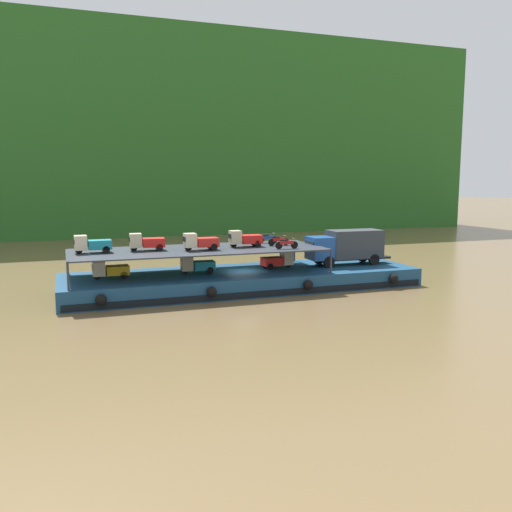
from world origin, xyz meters
The scene contains 15 objects.
ground_plane centered at (0.00, 0.00, 0.00)m, with size 400.00×400.00×0.00m, color brown.
hillside_far_bank centered at (0.00, 58.49, 19.39)m, with size 118.28×30.69×34.43m.
cargo_barge centered at (0.00, -0.03, 0.75)m, with size 29.51×8.92×1.50m.
covered_lorry centered at (9.77, 0.05, 3.19)m, with size 7.89×2.43×3.10m.
cargo_rack centered at (-3.80, 0.00, 3.44)m, with size 20.31×7.49×2.00m.
mini_truck_lower_stern centered at (-10.79, 0.07, 2.19)m, with size 2.77×1.26×1.38m.
mini_truck_lower_aft centered at (-3.92, 0.16, 2.19)m, with size 2.78×1.26×1.38m.
mini_truck_lower_mid centered at (3.23, 0.26, 2.19)m, with size 2.79×1.28×1.38m.
mini_truck_upper_stern centered at (-12.01, 0.40, 4.19)m, with size 2.78×1.26×1.38m.
mini_truck_upper_mid centered at (-7.90, 0.48, 4.19)m, with size 2.79×1.28×1.38m.
mini_truck_upper_fore centered at (-3.84, -0.77, 4.19)m, with size 2.77×1.26×1.38m.
mini_truck_upper_bow centered at (0.20, 0.15, 4.19)m, with size 2.77×1.25×1.38m.
motorcycle_upper_port centered at (2.94, -2.25, 3.93)m, with size 1.90×0.55×0.87m.
motorcycle_upper_centre centered at (3.16, 0.00, 3.93)m, with size 1.90×0.55×0.87m.
motorcycle_upper_stbd centered at (3.04, 2.25, 3.93)m, with size 1.90×0.55×0.87m.
Camera 1 is at (-14.00, -42.09, 9.01)m, focal length 37.72 mm.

